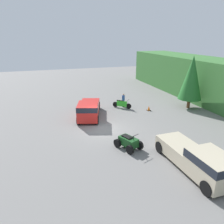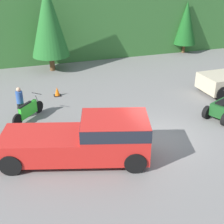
{
  "view_description": "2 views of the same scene",
  "coord_description": "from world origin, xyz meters",
  "px_view_note": "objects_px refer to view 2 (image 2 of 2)",
  "views": [
    {
      "loc": [
        17.99,
        -5.04,
        8.22
      ],
      "look_at": [
        -1.73,
        1.38,
        0.95
      ],
      "focal_mm": 35.0,
      "sensor_mm": 36.0,
      "label": 1
    },
    {
      "loc": [
        -5.89,
        -11.03,
        7.24
      ],
      "look_at": [
        -1.73,
        1.38,
        0.95
      ],
      "focal_mm": 50.0,
      "sensor_mm": 36.0,
      "label": 2
    }
  ],
  "objects_px": {
    "quad_atv": "(224,109)",
    "traffic_cone": "(57,92)",
    "rider_person": "(20,101)",
    "dirt_bike": "(28,111)",
    "pickup_truck_red": "(88,138)"
  },
  "relations": [
    {
      "from": "dirt_bike",
      "to": "traffic_cone",
      "type": "distance_m",
      "value": 3.25
    },
    {
      "from": "dirt_bike",
      "to": "traffic_cone",
      "type": "height_order",
      "value": "dirt_bike"
    },
    {
      "from": "dirt_bike",
      "to": "quad_atv",
      "type": "distance_m",
      "value": 9.97
    },
    {
      "from": "rider_person",
      "to": "traffic_cone",
      "type": "height_order",
      "value": "rider_person"
    },
    {
      "from": "pickup_truck_red",
      "to": "dirt_bike",
      "type": "xyz_separation_m",
      "value": [
        -2.0,
        4.46,
        -0.51
      ]
    },
    {
      "from": "quad_atv",
      "to": "traffic_cone",
      "type": "bearing_deg",
      "value": 120.59
    },
    {
      "from": "quad_atv",
      "to": "traffic_cone",
      "type": "relative_size",
      "value": 4.28
    },
    {
      "from": "quad_atv",
      "to": "rider_person",
      "type": "xyz_separation_m",
      "value": [
        -9.83,
        3.33,
        0.4
      ]
    },
    {
      "from": "pickup_truck_red",
      "to": "traffic_cone",
      "type": "height_order",
      "value": "pickup_truck_red"
    },
    {
      "from": "rider_person",
      "to": "traffic_cone",
      "type": "bearing_deg",
      "value": -20.77
    },
    {
      "from": "traffic_cone",
      "to": "dirt_bike",
      "type": "bearing_deg",
      "value": -125.7
    },
    {
      "from": "dirt_bike",
      "to": "rider_person",
      "type": "height_order",
      "value": "rider_person"
    },
    {
      "from": "pickup_truck_red",
      "to": "rider_person",
      "type": "xyz_separation_m",
      "value": [
        -2.33,
        4.76,
        -0.07
      ]
    },
    {
      "from": "quad_atv",
      "to": "rider_person",
      "type": "bearing_deg",
      "value": 138.51
    },
    {
      "from": "dirt_bike",
      "to": "traffic_cone",
      "type": "relative_size",
      "value": 3.29
    }
  ]
}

